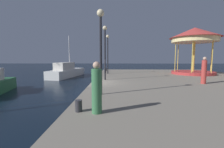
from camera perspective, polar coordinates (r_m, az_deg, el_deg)
The scene contains 12 objects.
ground_plane at distance 11.92m, azimuth -7.55°, elevation -6.84°, with size 120.00×120.00×0.00m, color black.
quay_dock at distance 13.17m, azimuth 28.23°, elevation -4.51°, with size 15.54×25.67×0.80m, color gray.
sailboat_white at distance 22.15m, azimuth -16.48°, elevation 0.89°, with size 3.41×7.68×5.73m.
carousel at distance 19.85m, azimuth 28.21°, elevation 11.16°, with size 5.36×5.36×5.19m.
lamp_post_near_edge at distance 7.74m, azimuth -4.21°, elevation 13.55°, with size 0.36×0.36×4.17m.
lamp_post_mid_promenade at distance 12.86m, azimuth -2.62°, elevation 11.25°, with size 0.36×0.36×4.43m.
lamp_post_far_end at distance 17.97m, azimuth -1.60°, elevation 9.81°, with size 0.36×0.36×4.45m.
bollard_south at distance 5.53m, azimuth -12.26°, elevation -11.44°, with size 0.24×0.24×0.40m, color #2D2D33.
bollard_center at distance 18.79m, azimuth -2.60°, elevation 1.00°, with size 0.24×0.24×0.40m, color #2D2D33.
bollard_north at distance 21.47m, azimuth -2.27°, elevation 1.64°, with size 0.24×0.24×0.40m, color #2D2D33.
person_far_corner at distance 12.75m, azimuth 30.92°, elevation 0.93°, with size 0.34×0.34×1.91m.
person_mid_promenade at distance 5.14m, azimuth -5.69°, elevation -5.66°, with size 0.34×0.34×1.72m.
Camera 1 is at (1.74, -11.50, 2.65)m, focal length 24.68 mm.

